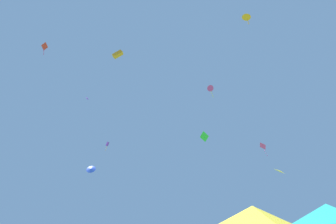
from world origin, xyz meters
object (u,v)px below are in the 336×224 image
at_px(kite_magenta_delta, 210,89).
at_px(kite_green_diamond, 204,137).
at_px(kite_magenta_diamond, 263,146).
at_px(kite_orange_box, 118,54).
at_px(canopy_tent_yellow, 254,217).
at_px(kite_blue_delta, 91,169).
at_px(canopy_tent_teal, 330,215).
at_px(kite_purple_box, 107,144).
at_px(kite_red_diamond, 45,47).
at_px(kite_purple_diamond, 87,98).
at_px(kite_yellow_diamond, 280,171).
at_px(kite_orange_delta, 246,17).

height_order(kite_magenta_delta, kite_green_diamond, kite_magenta_delta).
bearing_deg(kite_magenta_diamond, kite_orange_box, -158.03).
relative_size(canopy_tent_yellow, kite_blue_delta, 2.71).
bearing_deg(kite_magenta_delta, canopy_tent_teal, -85.84).
xyz_separation_m(canopy_tent_yellow, kite_magenta_delta, (3.11, 17.57, 21.96)).
relative_size(kite_purple_box, kite_red_diamond, 1.23).
distance_m(canopy_tent_teal, kite_purple_diamond, 39.56).
height_order(kite_orange_box, kite_yellow_diamond, kite_orange_box).
relative_size(kite_orange_delta, kite_green_diamond, 1.12).
distance_m(kite_orange_box, kite_green_diamond, 19.92).
height_order(kite_magenta_diamond, kite_yellow_diamond, kite_magenta_diamond).
xyz_separation_m(kite_purple_box, kite_magenta_delta, (17.28, -2.80, 9.37)).
height_order(kite_magenta_diamond, kite_green_diamond, kite_green_diamond).
distance_m(kite_purple_diamond, kite_green_diamond, 23.44).
height_order(kite_orange_box, kite_green_diamond, kite_orange_box).
bearing_deg(canopy_tent_yellow, kite_orange_delta, 31.91).
bearing_deg(canopy_tent_teal, kite_blue_delta, 138.44).
bearing_deg(canopy_tent_yellow, kite_purple_diamond, 132.12).
bearing_deg(kite_blue_delta, kite_yellow_diamond, 4.59).
distance_m(kite_magenta_diamond, kite_green_diamond, 10.12).
height_order(canopy_tent_teal, kite_magenta_diamond, kite_magenta_diamond).
distance_m(kite_magenta_delta, kite_yellow_diamond, 16.95).
distance_m(canopy_tent_yellow, kite_magenta_diamond, 21.18).
distance_m(kite_magenta_diamond, kite_red_diamond, 29.32).
bearing_deg(kite_red_diamond, kite_orange_delta, 1.71).
bearing_deg(kite_orange_delta, kite_blue_delta, 142.51).
bearing_deg(kite_magenta_diamond, kite_purple_box, 169.30).
bearing_deg(kite_blue_delta, canopy_tent_teal, -41.56).
relative_size(canopy_tent_teal, kite_purple_box, 2.40).
height_order(kite_orange_delta, kite_green_diamond, kite_orange_delta).
bearing_deg(kite_purple_box, kite_blue_delta, -111.92).
relative_size(kite_blue_delta, kite_green_diamond, 0.80).
distance_m(kite_magenta_diamond, kite_yellow_diamond, 5.91).
bearing_deg(kite_green_diamond, kite_red_diamond, -133.03).
xyz_separation_m(canopy_tent_teal, kite_yellow_diamond, (8.37, 19.56, 8.06)).
bearing_deg(kite_green_diamond, kite_yellow_diamond, -9.71).
relative_size(kite_magenta_diamond, kite_green_diamond, 1.15).
xyz_separation_m(canopy_tent_teal, kite_orange_delta, (0.10, 2.26, 20.59)).
relative_size(canopy_tent_teal, canopy_tent_yellow, 1.05).
xyz_separation_m(kite_blue_delta, kite_green_diamond, (17.28, 4.06, 6.96)).
xyz_separation_m(canopy_tent_teal, kite_red_diamond, (-20.69, 1.64, 14.75)).
distance_m(canopy_tent_teal, kite_green_diamond, 25.97).
bearing_deg(kite_magenta_delta, kite_yellow_diamond, 14.59).
bearing_deg(canopy_tent_yellow, kite_blue_delta, 130.42).
xyz_separation_m(canopy_tent_teal, kite_green_diamond, (-2.26, 21.38, 14.57)).
relative_size(kite_blue_delta, kite_purple_box, 0.84).
relative_size(canopy_tent_teal, kite_blue_delta, 2.85).
xyz_separation_m(canopy_tent_teal, kite_orange_box, (-15.36, 7.34, 19.83)).
bearing_deg(kite_red_diamond, canopy_tent_teal, -4.52).
xyz_separation_m(kite_orange_box, kite_red_diamond, (-5.33, -5.70, -5.08)).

